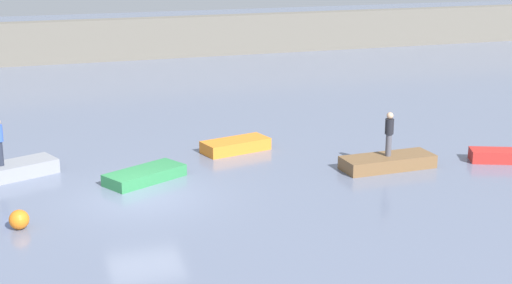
{
  "coord_description": "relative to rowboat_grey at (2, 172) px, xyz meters",
  "views": [
    {
      "loc": [
        -3.82,
        -23.27,
        8.45
      ],
      "look_at": [
        5.09,
        3.43,
        0.55
      ],
      "focal_mm": 52.34,
      "sensor_mm": 36.0,
      "label": 1
    }
  ],
  "objects": [
    {
      "name": "mooring_buoy",
      "position": [
        0.47,
        -5.01,
        0.04
      ],
      "size": [
        0.59,
        0.59,
        0.59
      ],
      "primitive_type": "sphere",
      "color": "orange",
      "rests_on": "ground_plane"
    },
    {
      "name": "rowboat_orange",
      "position": [
        8.92,
        0.8,
        -0.02
      ],
      "size": [
        2.89,
        1.75,
        0.48
      ],
      "primitive_type": "cube",
      "rotation": [
        0.0,
        0.0,
        0.24
      ],
      "color": "orange",
      "rests_on": "ground_plane"
    },
    {
      "name": "rowboat_green",
      "position": [
        4.79,
        -1.75,
        -0.05
      ],
      "size": [
        3.11,
        2.4,
        0.41
      ],
      "primitive_type": "cube",
      "rotation": [
        0.0,
        0.0,
        0.48
      ],
      "color": "#2D7F47",
      "rests_on": "ground_plane"
    },
    {
      "name": "ground_plane",
      "position": [
        4.42,
        -3.47,
        -0.26
      ],
      "size": [
        120.0,
        120.0,
        0.0
      ],
      "primitive_type": "plane",
      "color": "slate"
    },
    {
      "name": "rowboat_grey",
      "position": [
        0.0,
        0.0,
        0.0
      ],
      "size": [
        4.04,
        2.58,
        0.52
      ],
      "primitive_type": "cube",
      "rotation": [
        0.0,
        0.0,
        0.38
      ],
      "color": "gray",
      "rests_on": "ground_plane"
    },
    {
      "name": "person_dark_shirt",
      "position": [
        13.63,
        -3.17,
        1.16
      ],
      "size": [
        0.32,
        0.32,
        1.66
      ],
      "color": "#4C4C56",
      "rests_on": "rowboat_brown"
    },
    {
      "name": "rowboat_brown",
      "position": [
        13.63,
        -3.17,
        -0.02
      ],
      "size": [
        3.54,
        1.35,
        0.49
      ],
      "primitive_type": "cube",
      "rotation": [
        0.0,
        0.0,
        0.03
      ],
      "color": "brown",
      "rests_on": "ground_plane"
    },
    {
      "name": "embankment_wall",
      "position": [
        4.42,
        24.78,
        1.15
      ],
      "size": [
        80.0,
        1.2,
        2.82
      ],
      "primitive_type": "cube",
      "color": "#666056",
      "rests_on": "ground_plane"
    }
  ]
}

